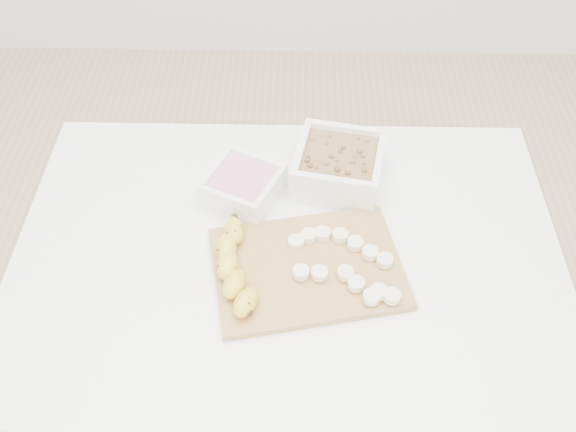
{
  "coord_description": "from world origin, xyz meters",
  "views": [
    {
      "loc": [
        0.02,
        -0.73,
        1.66
      ],
      "look_at": [
        0.0,
        0.03,
        0.81
      ],
      "focal_mm": 40.0,
      "sensor_mm": 36.0,
      "label": 1
    }
  ],
  "objects_px": {
    "cutting_board": "(308,268)",
    "bowl_yogurt": "(243,186)",
    "table": "(288,281)",
    "banana": "(236,268)",
    "bowl_granola": "(339,165)"
  },
  "relations": [
    {
      "from": "table",
      "to": "banana",
      "type": "height_order",
      "value": "banana"
    },
    {
      "from": "bowl_granola",
      "to": "cutting_board",
      "type": "xyz_separation_m",
      "value": [
        -0.06,
        -0.23,
        -0.03
      ]
    },
    {
      "from": "table",
      "to": "cutting_board",
      "type": "bearing_deg",
      "value": -51.8
    },
    {
      "from": "bowl_yogurt",
      "to": "banana",
      "type": "bearing_deg",
      "value": -89.68
    },
    {
      "from": "bowl_yogurt",
      "to": "bowl_granola",
      "type": "bearing_deg",
      "value": 15.79
    },
    {
      "from": "bowl_yogurt",
      "to": "bowl_granola",
      "type": "relative_size",
      "value": 0.88
    },
    {
      "from": "table",
      "to": "banana",
      "type": "bearing_deg",
      "value": -142.84
    },
    {
      "from": "cutting_board",
      "to": "banana",
      "type": "bearing_deg",
      "value": -170.65
    },
    {
      "from": "table",
      "to": "banana",
      "type": "xyz_separation_m",
      "value": [
        -0.09,
        -0.07,
        0.13
      ]
    },
    {
      "from": "bowl_yogurt",
      "to": "cutting_board",
      "type": "distance_m",
      "value": 0.22
    },
    {
      "from": "cutting_board",
      "to": "bowl_yogurt",
      "type": "bearing_deg",
      "value": 125.17
    },
    {
      "from": "banana",
      "to": "bowl_yogurt",
      "type": "bearing_deg",
      "value": 90.52
    },
    {
      "from": "bowl_granola",
      "to": "banana",
      "type": "height_order",
      "value": "bowl_granola"
    },
    {
      "from": "bowl_yogurt",
      "to": "banana",
      "type": "xyz_separation_m",
      "value": [
        0.0,
        -0.2,
        0.0
      ]
    },
    {
      "from": "bowl_granola",
      "to": "banana",
      "type": "bearing_deg",
      "value": -126.4
    }
  ]
}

